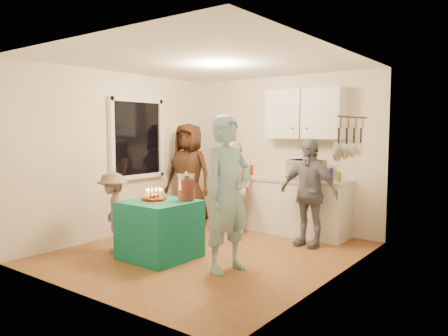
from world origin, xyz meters
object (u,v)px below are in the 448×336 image
Objects in this scene: woman_back_center at (233,187)px; child_near_left at (113,212)px; party_table at (160,230)px; woman_back_left at (189,174)px; microwave at (306,170)px; woman_back_right at (308,192)px; man_birthday at (228,194)px; counter at (282,206)px; punch_jar at (186,188)px.

child_near_left is (-0.73, -1.83, -0.21)m from woman_back_center.
party_table is 0.47× the size of woman_back_left.
microwave is 0.69m from woman_back_right.
man_birthday is 1.19× the size of woman_back_right.
party_table is 2.21m from woman_back_right.
man_birthday is at bearing -95.14° from woman_back_right.
woman_back_right is (0.73, -0.54, 0.35)m from counter.
woman_back_left is (-1.60, -0.53, 0.47)m from counter.
woman_back_right is (0.26, 1.62, -0.15)m from man_birthday.
woman_back_left is (-2.01, -0.53, -0.16)m from microwave.
man_birthday is 2.64m from woman_back_left.
man_birthday is 1.22× the size of woman_back_center.
child_near_left is (-1.28, -2.47, 0.13)m from counter.
man_birthday is 1.82m from child_near_left.
woman_back_right is 2.79m from child_near_left.
counter is 1.44× the size of woman_back_center.
counter is 2.35m from party_table.
man_birthday is at bearing 44.29° from child_near_left.
woman_back_center is (-1.03, 1.53, -0.17)m from man_birthday.
man_birthday is at bearing -79.79° from microwave.
microwave is at bearing 0.00° from counter.
woman_back_right is at bearing 53.45° from party_table.
woman_back_center reaches higher than party_table.
punch_jar is at bearing -120.46° from woman_back_right.
woman_back_right is at bearing 78.24° from child_near_left.
child_near_left is at bearing 109.94° from man_birthday.
woman_back_left is at bearing -177.78° from woman_back_center.
man_birthday is 1.85m from woman_back_center.
child_near_left is at bearing -103.51° from woman_back_center.
child_near_left is (-2.02, -1.92, -0.23)m from woman_back_right.
child_near_left is (-0.72, -0.18, 0.18)m from party_table.
woman_back_left is 1.61× the size of child_near_left.
counter is 2.59× the size of party_table.
microwave is 1.20m from woman_back_center.
child_near_left reaches higher than party_table.
punch_jar is (-0.71, -2.05, -0.13)m from microwave.
microwave is at bearing 11.81° from man_birthday.
woman_back_left is at bearing -176.48° from woman_back_right.
man_birthday is (0.77, -0.12, 0.00)m from punch_jar.
counter is 1.18× the size of man_birthday.
microwave is 0.65× the size of party_table.
woman_back_right is 1.40× the size of child_near_left.
woman_back_right is at bearing -50.98° from microwave.
punch_jar is at bearing -71.52° from woman_back_center.
woman_back_right reaches higher than party_table.
man_birthday reaches higher than woman_back_left.
party_table is at bearing -122.61° from woman_back_right.
man_birthday is (1.03, 0.12, 0.55)m from party_table.
punch_jar is 1.13m from child_near_left.
counter is at bearing -171.35° from microwave.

